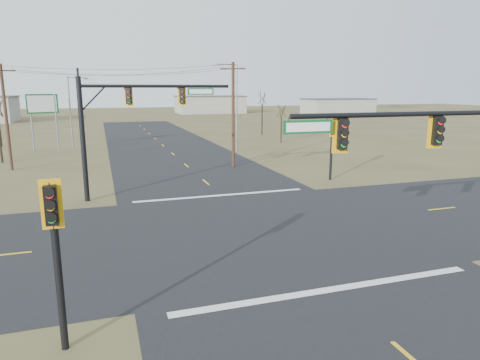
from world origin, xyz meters
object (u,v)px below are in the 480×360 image
Objects in this scene: pedestal_signal_ne at (333,137)px; highway_sign at (43,112)px; mast_arm_far at (126,113)px; utility_pole_near at (233,114)px; utility_pole_far at (6,116)px; streetlight_a at (235,103)px; bare_tree_c at (282,111)px; streetlight_c at (72,108)px; mast_arm_near at (441,148)px; pedestal_signal_sw at (54,231)px; bare_tree_d at (262,97)px.

highway_sign is at bearing 136.57° from pedestal_signal_ne.
utility_pole_near reaches higher than mast_arm_far.
utility_pole_far is 23.48m from streetlight_a.
highway_sign reaches higher than bare_tree_c.
highway_sign is 1.20× the size of bare_tree_c.
mast_arm_far is 28.17m from streetlight_c.
streetlight_a is at bearing -41.76° from highway_sign.
utility_pole_far is at bearing 139.86° from mast_arm_near.
utility_pole_near is 23.83m from streetlight_c.
streetlight_a is (2.93, 35.21, 0.64)m from mast_arm_near.
mast_arm_far reaches higher than highway_sign.
utility_pole_far reaches higher than pedestal_signal_ne.
highway_sign is at bearing 94.89° from pedestal_signal_sw.
streetlight_a is at bearing -43.39° from streetlight_c.
mast_arm_far is 1.03× the size of utility_pole_near.
utility_pole_near is at bearing 62.05° from pedestal_signal_sw.
bare_tree_d is (26.25, 53.08, 2.45)m from pedestal_signal_sw.
pedestal_signal_ne is 0.48× the size of streetlight_a.
pedestal_signal_ne is at bearing -104.07° from bare_tree_c.
mast_arm_near is 13.55m from pedestal_signal_sw.
mast_arm_far is 27.22m from highway_sign.
utility_pole_far reaches higher than bare_tree_d.
utility_pole_far is 33.53m from bare_tree_c.
bare_tree_c is at bearing 71.92° from mast_arm_far.
highway_sign is at bearing 178.22° from bare_tree_c.
mast_arm_far is 1.78× the size of bare_tree_c.
streetlight_c is at bearing 130.83° from pedestal_signal_ne.
highway_sign is at bearing -162.68° from bare_tree_d.
mast_arm_far reaches higher than bare_tree_c.
pedestal_signal_sw is 39.76m from streetlight_a.
utility_pole_near is 10.11m from streetlight_a.
bare_tree_d reaches higher than pedestal_signal_sw.
utility_pole_near is 20.28m from utility_pole_far.
pedestal_signal_sw is 31.84m from utility_pole_far.
utility_pole_far is at bearing 147.93° from mast_arm_far.
utility_pole_far reaches higher than highway_sign.
pedestal_signal_ne is 0.88× the size of bare_tree_c.
streetlight_c is (-4.85, 27.74, -0.79)m from mast_arm_far.
bare_tree_d is at bearing 63.76° from utility_pole_near.
mast_arm_near is 2.11× the size of pedestal_signal_ne.
utility_pole_near reaches higher than highway_sign.
pedestal_signal_sw is at bearing -104.97° from streetlight_c.
utility_pole_near is (-5.74, 8.33, 1.52)m from pedestal_signal_ne.
bare_tree_c is at bearing 78.98° from pedestal_signal_ne.
utility_pole_near is at bearing 127.61° from pedestal_signal_ne.
utility_pole_far is 14.73m from streetlight_c.
utility_pole_far is at bearing 100.36° from pedestal_signal_sw.
highway_sign is 32.65m from bare_tree_d.
utility_pole_near is at bearing -88.98° from streetlight_a.
mast_arm_near is 43.06m from bare_tree_c.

